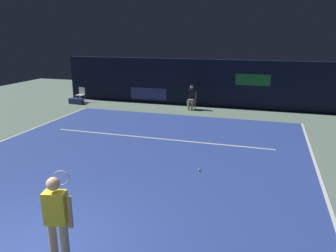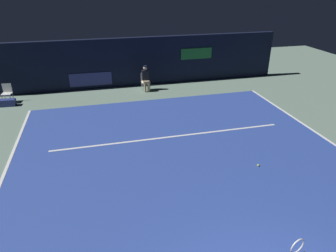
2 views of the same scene
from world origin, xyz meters
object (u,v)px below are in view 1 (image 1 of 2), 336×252
(line_judge_on_chair, at_px, (191,97))
(equipment_bag, at_px, (76,101))
(courtside_chair_near, at_px, (81,94))
(tennis_ball, at_px, (199,170))
(tennis_player, at_px, (57,218))

(line_judge_on_chair, xyz_separation_m, equipment_bag, (-6.74, -0.56, -0.53))
(courtside_chair_near, bearing_deg, tennis_ball, -42.16)
(line_judge_on_chair, bearing_deg, tennis_ball, -75.22)
(tennis_player, height_order, courtside_chair_near, tennis_player)
(line_judge_on_chair, relative_size, courtside_chair_near, 1.50)
(line_judge_on_chair, xyz_separation_m, tennis_ball, (2.12, -8.05, -0.64))
(courtside_chair_near, bearing_deg, tennis_player, -59.84)
(line_judge_on_chair, relative_size, equipment_bag, 1.57)
(tennis_player, relative_size, line_judge_on_chair, 1.31)
(tennis_player, xyz_separation_m, tennis_ball, (1.40, 4.81, -0.94))
(tennis_player, distance_m, courtside_chair_near, 14.84)
(courtside_chair_near, bearing_deg, equipment_bag, -91.34)
(equipment_bag, bearing_deg, tennis_player, -55.51)
(tennis_player, height_order, tennis_ball, tennis_player)
(courtside_chair_near, distance_m, tennis_ball, 11.94)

